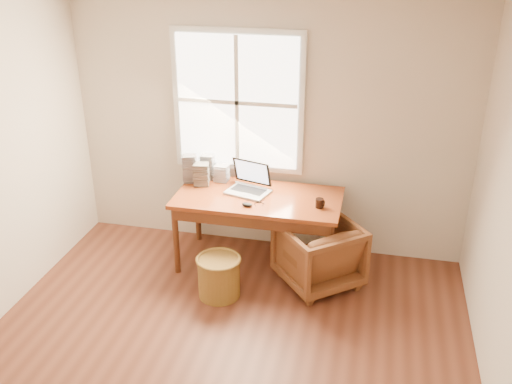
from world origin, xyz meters
TOP-DOWN VIEW (x-y plane):
  - room_shell at (-0.02, 0.16)m, footprint 4.04×4.54m
  - desk at (0.00, 1.80)m, footprint 1.60×0.80m
  - armchair at (0.63, 1.58)m, footprint 0.97×0.97m
  - wicker_stool at (-0.23, 1.17)m, footprint 0.48×0.48m
  - laptop at (-0.11, 1.84)m, footprint 0.48×0.50m
  - mouse at (-0.05, 1.56)m, footprint 0.11×0.08m
  - coffee_mug at (0.60, 1.69)m, footprint 0.08×0.08m
  - cd_stack_a at (-0.60, 2.11)m, footprint 0.14×0.12m
  - cd_stack_b at (-0.62, 1.94)m, footprint 0.17×0.15m
  - cd_stack_c at (-0.75, 1.98)m, footprint 0.15×0.14m
  - cd_stack_d at (-0.45, 2.08)m, footprint 0.14×0.13m

SIDE VIEW (x-z plane):
  - wicker_stool at x=-0.23m, z-range 0.00..0.38m
  - armchair at x=0.63m, z-range 0.00..0.63m
  - desk at x=0.00m, z-range 0.71..0.75m
  - mouse at x=-0.05m, z-range 0.75..0.78m
  - coffee_mug at x=0.60m, z-range 0.75..0.84m
  - cd_stack_d at x=-0.45m, z-range 0.75..0.92m
  - cd_stack_b at x=-0.62m, z-range 0.75..0.98m
  - cd_stack_a at x=-0.60m, z-range 0.75..1.01m
  - laptop at x=-0.11m, z-range 0.75..1.04m
  - cd_stack_c at x=-0.75m, z-range 0.75..1.04m
  - room_shell at x=-0.02m, z-range 0.00..2.64m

